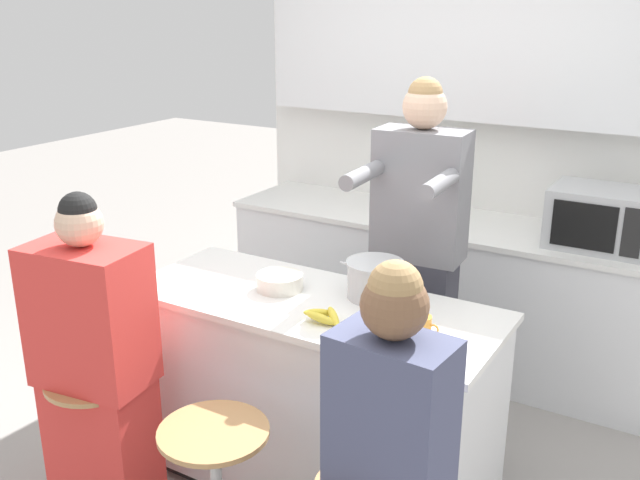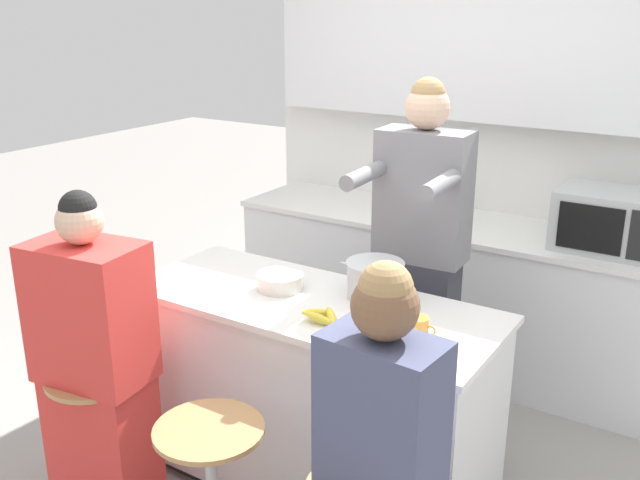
{
  "view_description": "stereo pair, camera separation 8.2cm",
  "coord_description": "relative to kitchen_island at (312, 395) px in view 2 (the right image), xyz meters",
  "views": [
    {
      "loc": [
        1.45,
        -2.35,
        2.12
      ],
      "look_at": [
        0.0,
        0.07,
        1.17
      ],
      "focal_mm": 40.0,
      "sensor_mm": 36.0,
      "label": 1
    },
    {
      "loc": [
        1.52,
        -2.31,
        2.12
      ],
      "look_at": [
        0.0,
        0.07,
        1.17
      ],
      "focal_mm": 40.0,
      "sensor_mm": 36.0,
      "label": 2
    }
  ],
  "objects": [
    {
      "name": "cooking_pot",
      "position": [
        0.21,
        0.17,
        0.54
      ],
      "size": [
        0.33,
        0.25,
        0.16
      ],
      "color": "#B7BABC",
      "rests_on": "kitchen_island"
    },
    {
      "name": "fruit_bowl",
      "position": [
        -0.19,
        0.03,
        0.49
      ],
      "size": [
        0.2,
        0.2,
        0.07
      ],
      "color": "silver",
      "rests_on": "kitchen_island"
    },
    {
      "name": "wall_back",
      "position": [
        0.0,
        1.82,
        1.07
      ],
      "size": [
        2.84,
        0.22,
        2.7
      ],
      "color": "silver",
      "rests_on": "ground_plane"
    },
    {
      "name": "person_wrapped_blanket",
      "position": [
        -0.62,
        -0.64,
        0.22
      ],
      "size": [
        0.48,
        0.34,
        1.46
      ],
      "rotation": [
        0.0,
        0.0,
        0.13
      ],
      "color": "red",
      "rests_on": "ground_plane"
    },
    {
      "name": "banana_bunch",
      "position": [
        0.15,
        -0.16,
        0.48
      ],
      "size": [
        0.18,
        0.13,
        0.06
      ],
      "color": "yellow",
      "rests_on": "kitchen_island"
    },
    {
      "name": "person_cooking",
      "position": [
        0.22,
        0.6,
        0.43
      ],
      "size": [
        0.45,
        0.58,
        1.81
      ],
      "rotation": [
        0.0,
        0.0,
        0.07
      ],
      "color": "#383842",
      "rests_on": "ground_plane"
    },
    {
      "name": "kitchen_island",
      "position": [
        0.0,
        0.0,
        0.0
      ],
      "size": [
        1.61,
        0.66,
        0.92
      ],
      "color": "black",
      "rests_on": "ground_plane"
    },
    {
      "name": "potted_plant",
      "position": [
        -0.15,
        1.5,
        0.57
      ],
      "size": [
        0.19,
        0.19,
        0.28
      ],
      "color": "beige",
      "rests_on": "back_counter"
    },
    {
      "name": "bar_stool_leftmost",
      "position": [
        -0.64,
        -0.63,
        -0.08
      ],
      "size": [
        0.4,
        0.4,
        0.67
      ],
      "color": "tan",
      "rests_on": "ground_plane"
    },
    {
      "name": "microwave",
      "position": [
        0.88,
        1.47,
        0.58
      ],
      "size": [
        0.51,
        0.39,
        0.31
      ],
      "color": "#B2B5B7",
      "rests_on": "back_counter"
    },
    {
      "name": "coffee_cup_near",
      "position": [
        0.53,
        -0.09,
        0.5
      ],
      "size": [
        0.12,
        0.08,
        0.09
      ],
      "color": "orange",
      "rests_on": "kitchen_island"
    },
    {
      "name": "back_counter",
      "position": [
        0.0,
        1.5,
        -0.02
      ],
      "size": [
        2.65,
        0.66,
        0.89
      ],
      "color": "silver",
      "rests_on": "ground_plane"
    }
  ]
}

